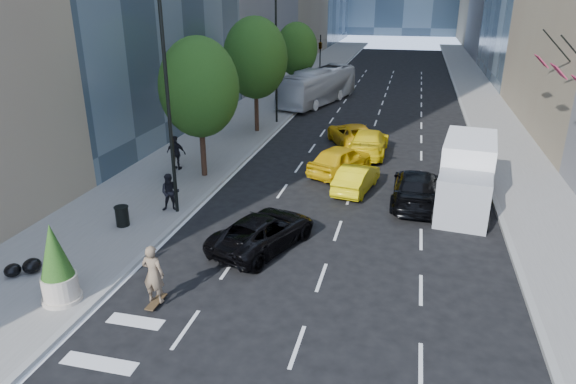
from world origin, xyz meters
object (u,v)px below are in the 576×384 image
(skateboarder, at_px, (154,278))
(box_truck, at_px, (467,173))
(black_sedan_mercedes, at_px, (416,187))
(trash_can, at_px, (122,217))
(city_bus, at_px, (318,86))
(planter_shrub, at_px, (56,265))
(black_sedan_lincoln, at_px, (263,231))

(skateboarder, xyz_separation_m, box_truck, (10.46, 11.39, 0.56))
(black_sedan_mercedes, bearing_deg, box_truck, -169.05)
(trash_can, bearing_deg, black_sedan_mercedes, 25.97)
(city_bus, distance_m, planter_shrub, 34.17)
(planter_shrub, bearing_deg, trash_can, 100.94)
(black_sedan_mercedes, xyz_separation_m, city_bus, (-9.00, 22.42, 0.77))
(black_sedan_mercedes, relative_size, box_truck, 0.83)
(planter_shrub, bearing_deg, box_truck, 41.81)
(skateboarder, height_order, black_sedan_lincoln, skateboarder)
(city_bus, xyz_separation_m, trash_can, (-3.32, -28.42, -1.00))
(skateboarder, relative_size, planter_shrub, 0.74)
(trash_can, bearing_deg, planter_shrub, -79.06)
(black_sedan_mercedes, xyz_separation_m, box_truck, (2.26, 0.39, 0.77))
(black_sedan_lincoln, height_order, planter_shrub, planter_shrub)
(black_sedan_lincoln, relative_size, city_bus, 0.45)
(skateboarder, relative_size, city_bus, 0.18)
(black_sedan_mercedes, xyz_separation_m, trash_can, (-12.32, -6.00, -0.23))
(skateboarder, xyz_separation_m, city_bus, (-0.81, 33.42, 0.56))
(black_sedan_mercedes, height_order, box_truck, box_truck)
(planter_shrub, bearing_deg, city_bus, 86.27)
(box_truck, bearing_deg, city_bus, 124.03)
(skateboarder, height_order, box_truck, box_truck)
(black_sedan_mercedes, relative_size, city_bus, 0.49)
(skateboarder, height_order, planter_shrub, planter_shrub)
(city_bus, height_order, trash_can, city_bus)
(trash_can, bearing_deg, city_bus, 83.34)
(black_sedan_lincoln, relative_size, box_truck, 0.75)
(skateboarder, distance_m, box_truck, 15.47)
(black_sedan_lincoln, height_order, trash_can, black_sedan_lincoln)
(black_sedan_lincoln, height_order, black_sedan_mercedes, black_sedan_mercedes)
(skateboarder, xyz_separation_m, black_sedan_mercedes, (8.19, 11.00, -0.21))
(skateboarder, relative_size, trash_can, 2.39)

